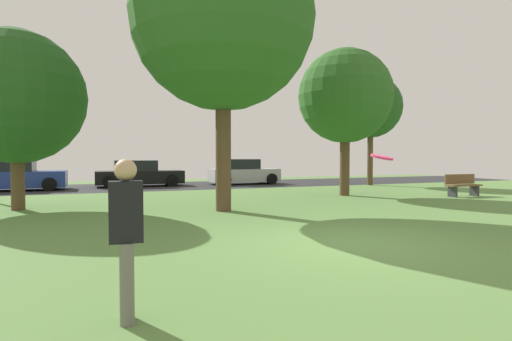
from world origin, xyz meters
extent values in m
plane|color=#5B8442|center=(0.00, 0.00, 0.00)|extent=(44.00, 44.00, 0.00)
cube|color=#28282B|center=(0.00, 16.00, 0.00)|extent=(44.00, 6.40, 0.01)
cylinder|color=brown|center=(-0.90, 5.20, 1.78)|extent=(0.46, 0.46, 3.56)
sphere|color=#2D6023|center=(-0.90, 5.20, 5.72)|extent=(5.44, 5.44, 5.44)
cylinder|color=brown|center=(5.20, 7.90, 1.37)|extent=(0.40, 0.40, 2.73)
sphere|color=#2D6023|center=(5.20, 7.90, 4.14)|extent=(3.90, 3.90, 3.90)
cylinder|color=brown|center=(-6.67, 7.68, 1.16)|extent=(0.38, 0.38, 2.32)
sphere|color=#23511E|center=(-6.67, 7.68, 3.44)|extent=(4.04, 4.04, 4.04)
cylinder|color=brown|center=(10.03, 12.54, 1.58)|extent=(0.31, 0.31, 3.16)
sphere|color=#23511E|center=(10.03, 12.54, 4.44)|extent=(3.50, 3.50, 3.50)
cylinder|color=slate|center=(-4.15, -2.16, 0.40)|extent=(0.14, 0.14, 0.80)
cylinder|color=slate|center=(-4.16, -2.32, 0.40)|extent=(0.14, 0.14, 0.80)
cube|color=black|center=(-4.16, -2.24, 1.10)|extent=(0.33, 0.24, 0.60)
sphere|color=tan|center=(-4.16, -2.24, 1.51)|extent=(0.22, 0.22, 0.22)
cylinder|color=#EA2D6B|center=(-1.21, -2.39, 1.63)|extent=(0.36, 0.36, 0.08)
cube|color=#233893|center=(-8.09, 15.61, 0.54)|extent=(4.53, 1.86, 0.78)
cube|color=black|center=(-8.32, 15.61, 1.18)|extent=(2.17, 1.64, 0.51)
cylinder|color=black|center=(-6.51, 16.53, 0.32)|extent=(0.64, 0.22, 0.64)
cylinder|color=black|center=(-6.51, 14.68, 0.32)|extent=(0.64, 0.22, 0.64)
cube|color=black|center=(-2.25, 16.36, 0.50)|extent=(4.58, 1.72, 0.69)
cube|color=black|center=(-2.48, 16.36, 1.13)|extent=(2.20, 1.51, 0.57)
cylinder|color=black|center=(-0.64, 17.22, 0.32)|extent=(0.64, 0.22, 0.64)
cylinder|color=black|center=(-0.64, 15.50, 0.32)|extent=(0.64, 0.22, 0.64)
cylinder|color=black|center=(-3.85, 17.22, 0.32)|extent=(0.64, 0.22, 0.64)
cylinder|color=black|center=(-3.85, 15.50, 0.32)|extent=(0.64, 0.22, 0.64)
cube|color=#B7B7BC|center=(3.60, 15.87, 0.52)|extent=(4.00, 1.75, 0.74)
cube|color=black|center=(3.40, 15.87, 1.18)|extent=(1.92, 1.54, 0.57)
cylinder|color=black|center=(5.00, 16.74, 0.32)|extent=(0.64, 0.22, 0.64)
cylinder|color=black|center=(5.00, 14.99, 0.32)|extent=(0.64, 0.22, 0.64)
cylinder|color=black|center=(2.20, 16.74, 0.32)|extent=(0.64, 0.22, 0.64)
cylinder|color=black|center=(2.20, 14.99, 0.32)|extent=(0.64, 0.22, 0.64)
cube|color=brown|center=(9.47, 5.74, 0.45)|extent=(1.60, 0.44, 0.06)
cube|color=brown|center=(9.47, 5.94, 0.70)|extent=(1.60, 0.06, 0.40)
cube|color=#333338|center=(10.07, 5.74, 0.23)|extent=(0.10, 0.40, 0.45)
cube|color=#333338|center=(8.87, 5.74, 0.23)|extent=(0.10, 0.40, 0.45)
camera|label=1|loc=(-4.42, -6.37, 1.64)|focal=28.29mm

